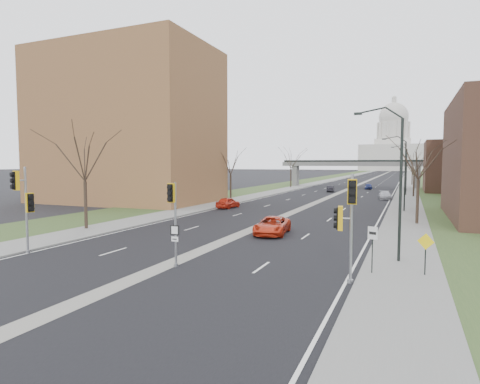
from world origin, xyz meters
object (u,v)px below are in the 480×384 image
Objects in this scene: signal_pole_left at (24,197)px; car_left_near at (228,203)px; car_left_far at (331,189)px; signal_pole_median at (173,209)px; signal_pole_right at (347,213)px; car_right_far at (368,186)px; warning_sign at (426,248)px; car_right_mid at (385,195)px; speed_limit_sign at (373,241)px; car_right_near at (272,225)px.

car_left_near is at bearing 104.69° from signal_pole_left.
car_left_near is 1.10× the size of car_left_far.
signal_pole_right reaches higher than signal_pole_median.
signal_pole_right is (8.97, 0.63, 0.16)m from signal_pole_median.
car_left_near is at bearing -113.44° from car_right_far.
signal_pole_right is (19.18, 1.39, -0.18)m from signal_pole_left.
car_right_mid is at bearing 115.80° from warning_sign.
speed_limit_sign reaches higher than car_right_near.
signal_pole_right is 62.27m from car_left_far.
warning_sign is (3.42, 2.71, -1.90)m from signal_pole_right.
car_right_mid is (-1.78, 45.69, -1.09)m from speed_limit_sign.
car_right_near reaches higher than car_left_far.
warning_sign is at bearing 26.65° from signal_pole_left.
car_right_near is (11.01, -15.62, 0.00)m from car_left_near.
car_right_mid is at bearing 122.88° from car_left_far.
warning_sign is 0.41× the size of car_right_near.
warning_sign reaches higher than car_right_far.
car_left_near is at bearing 116.09° from signal_pole_right.
car_left_near is (-18.36, 26.92, -2.68)m from signal_pole_right.
speed_limit_sign is at bearing 95.81° from car_left_far.
signal_pole_right is 32.70m from car_left_near.
signal_pole_median is at bearing -144.47° from warning_sign.
signal_pole_left reaches higher than car_left_near.
car_right_far is (-5.50, 72.56, -2.72)m from signal_pole_right.
car_right_near is 1.13× the size of car_right_mid.
signal_pole_left is 10.25m from signal_pole_median.
signal_pole_left is 1.08× the size of car_right_near.
signal_pole_median is 0.90× the size of signal_pole_right.
speed_limit_sign reaches higher than car_left_near.
car_right_far is (6.14, 11.45, 0.04)m from car_left_far.
car_left_near reaches higher than car_right_mid.
car_right_near is at bearing 88.67° from car_left_far.
signal_pole_left is 1.43× the size of car_right_far.
signal_pole_right is at bearing -94.47° from speed_limit_sign.
car_left_near is at bearing 72.62° from car_left_far.
warning_sign is 0.55× the size of car_right_far.
car_right_far is at bearing 93.43° from car_right_mid.
warning_sign is at bearing 98.21° from car_left_far.
speed_limit_sign is 45.74m from car_right_mid.
car_right_far reaches higher than car_right_mid.
signal_pole_left is 23.07m from warning_sign.
signal_pole_right reaches higher than car_left_far.
car_right_far is at bearing 117.72° from warning_sign.
warning_sign is at bearing -91.95° from car_right_mid.
speed_limit_sign is 31.48m from car_left_near.
speed_limit_sign reaches higher than car_left_far.
signal_pole_left is at bearing -149.75° from speed_limit_sign.
car_right_mid is at bearing -86.96° from car_right_far.
speed_limit_sign is at bearing 56.90° from signal_pole_right.
car_left_far is 0.83× the size of car_right_mid.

